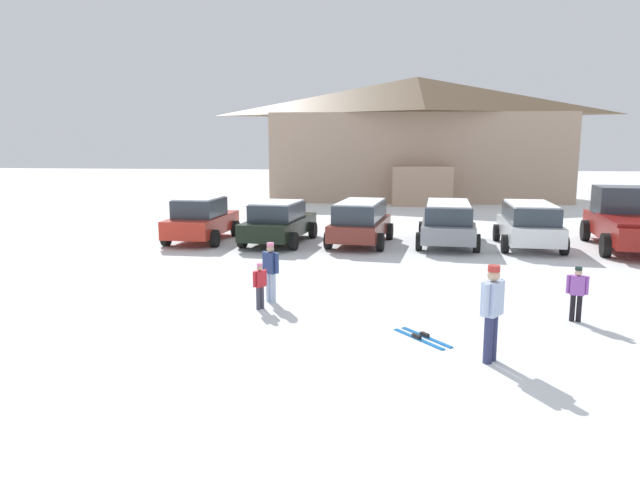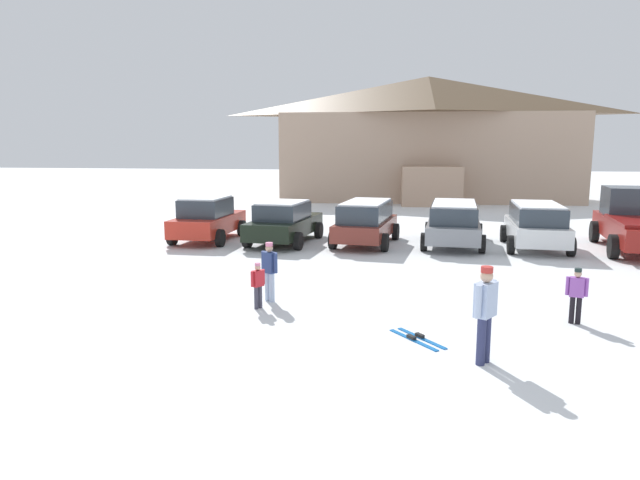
# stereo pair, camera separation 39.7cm
# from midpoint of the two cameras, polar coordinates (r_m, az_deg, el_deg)

# --- Properties ---
(ground) EXTENTS (160.00, 160.00, 0.00)m
(ground) POSITION_cam_midpoint_polar(r_m,az_deg,el_deg) (8.28, 2.07, -16.54)
(ground) COLOR silver
(ski_lodge) EXTENTS (20.10, 10.30, 8.23)m
(ski_lodge) POSITION_cam_midpoint_polar(r_m,az_deg,el_deg) (40.15, 9.30, 10.06)
(ski_lodge) COLOR tan
(ski_lodge) RESTS_ON ground
(parked_red_sedan) EXTENTS (2.17, 4.13, 1.70)m
(parked_red_sedan) POSITION_cam_midpoint_polar(r_m,az_deg,el_deg) (22.33, -12.27, 2.04)
(parked_red_sedan) COLOR red
(parked_red_sedan) RESTS_ON ground
(parked_black_sedan) EXTENTS (2.51, 4.58, 1.59)m
(parked_black_sedan) POSITION_cam_midpoint_polar(r_m,az_deg,el_deg) (21.44, -4.68, 1.82)
(parked_black_sedan) COLOR black
(parked_black_sedan) RESTS_ON ground
(parked_maroon_van) EXTENTS (2.46, 4.41, 1.62)m
(parked_maroon_van) POSITION_cam_midpoint_polar(r_m,az_deg,el_deg) (21.18, 3.54, 1.92)
(parked_maroon_van) COLOR maroon
(parked_maroon_van) RESTS_ON ground
(parked_grey_wagon) EXTENTS (2.47, 4.90, 1.59)m
(parked_grey_wagon) POSITION_cam_midpoint_polar(r_m,az_deg,el_deg) (21.56, 12.13, 1.83)
(parked_grey_wagon) COLOR gray
(parked_grey_wagon) RESTS_ON ground
(parked_white_suv) EXTENTS (2.34, 4.32, 1.62)m
(parked_white_suv) POSITION_cam_midpoint_polar(r_m,az_deg,el_deg) (21.69, 19.69, 1.57)
(parked_white_suv) COLOR silver
(parked_white_suv) RESTS_ON ground
(pickup_truck) EXTENTS (2.98, 5.97, 2.15)m
(pickup_truck) POSITION_cam_midpoint_polar(r_m,az_deg,el_deg) (22.93, 27.99, 1.71)
(pickup_truck) COLOR maroon
(pickup_truck) RESTS_ON ground
(skier_adult_in_blue_parka) EXTENTS (0.42, 0.53, 1.67)m
(skier_adult_in_blue_parka) POSITION_cam_midpoint_polar(r_m,az_deg,el_deg) (9.97, 15.73, -6.56)
(skier_adult_in_blue_parka) COLOR navy
(skier_adult_in_blue_parka) RESTS_ON ground
(skier_child_in_purple_jacket) EXTENTS (0.42, 0.23, 1.16)m
(skier_child_in_purple_jacket) POSITION_cam_midpoint_polar(r_m,az_deg,el_deg) (12.91, 23.51, -4.68)
(skier_child_in_purple_jacket) COLOR black
(skier_child_in_purple_jacket) RESTS_ON ground
(skier_teen_in_navy_coat) EXTENTS (0.44, 0.36, 1.41)m
(skier_teen_in_navy_coat) POSITION_cam_midpoint_polar(r_m,az_deg,el_deg) (13.38, -5.81, -2.86)
(skier_teen_in_navy_coat) COLOR #A3B7D4
(skier_teen_in_navy_coat) RESTS_ON ground
(skier_child_in_red_jacket) EXTENTS (0.27, 0.33, 1.05)m
(skier_child_in_red_jacket) POSITION_cam_midpoint_polar(r_m,az_deg,el_deg) (12.84, -6.92, -4.32)
(skier_child_in_red_jacket) COLOR #3C3B4A
(skier_child_in_red_jacket) RESTS_ON ground
(pair_of_skis) EXTENTS (1.07, 1.25, 0.08)m
(pair_of_skis) POSITION_cam_midpoint_polar(r_m,az_deg,el_deg) (11.14, 9.13, -9.59)
(pair_of_skis) COLOR #1463B7
(pair_of_skis) RESTS_ON ground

